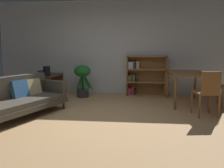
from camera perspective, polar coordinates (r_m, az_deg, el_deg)
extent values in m
plane|color=tan|center=(4.12, -3.74, -9.63)|extent=(8.16, 8.16, 0.00)
cube|color=silver|center=(6.59, 0.00, 9.24)|extent=(6.80, 0.10, 2.70)
cylinder|color=#56351E|center=(5.05, -12.32, -5.39)|extent=(0.04, 0.04, 0.16)
cylinder|color=#56351E|center=(5.52, -17.84, -4.42)|extent=(0.04, 0.04, 0.16)
cube|color=#474238|center=(4.64, -23.06, -5.53)|extent=(1.51, 2.16, 0.10)
cube|color=#474238|center=(4.62, -23.13, -4.33)|extent=(1.45, 2.07, 0.10)
cube|color=#474238|center=(4.82, -25.69, -0.82)|extent=(0.90, 1.85, 0.42)
cube|color=#474238|center=(5.21, -15.31, -0.49)|extent=(0.77, 0.43, 0.26)
cube|color=#336093|center=(4.83, -22.71, -1.21)|extent=(0.31, 0.40, 0.37)
cube|color=tan|center=(5.06, -19.66, -0.70)|extent=(0.31, 0.39, 0.36)
cube|color=#56351E|center=(6.73, -14.11, 0.15)|extent=(0.41, 0.04, 0.64)
cube|color=#56351E|center=(5.83, -17.33, -1.31)|extent=(0.41, 0.04, 0.64)
cube|color=#56351E|center=(6.28, -15.59, -0.88)|extent=(0.41, 0.98, 0.04)
cube|color=#56351E|center=(6.23, -15.72, 2.18)|extent=(0.41, 1.02, 0.04)
cube|color=#56351E|center=(6.33, -15.49, -3.20)|extent=(0.41, 0.98, 0.04)
cube|color=#333338|center=(6.32, -15.71, 2.52)|extent=(0.25, 0.35, 0.02)
cube|color=black|center=(6.41, -17.37, 2.96)|extent=(0.23, 0.34, 0.09)
cylinder|color=black|center=(5.98, -16.48, 3.22)|extent=(0.18, 0.18, 0.24)
cylinder|color=slate|center=(5.97, -16.50, 3.67)|extent=(0.10, 0.10, 0.01)
cylinder|color=#333338|center=(6.22, -7.53, -2.28)|extent=(0.33, 0.33, 0.22)
cylinder|color=#1E6B28|center=(6.13, -6.34, 0.85)|extent=(0.31, 0.06, 0.49)
cylinder|color=#1E6B28|center=(6.24, -6.68, 1.05)|extent=(0.20, 0.24, 0.51)
cylinder|color=#1E6B28|center=(6.29, -7.60, 1.16)|extent=(0.10, 0.27, 0.52)
cylinder|color=#1E6B28|center=(6.18, -8.26, 0.68)|extent=(0.18, 0.05, 0.44)
cylinder|color=#1E6B28|center=(6.12, -7.90, 0.45)|extent=(0.09, 0.16, 0.41)
cylinder|color=#1E6B28|center=(6.01, -7.09, 1.13)|extent=(0.21, 0.32, 0.59)
ellipsoid|color=#1E6B28|center=(6.14, -7.65, 3.35)|extent=(0.46, 0.46, 0.32)
cylinder|color=brown|center=(6.14, 14.12, -0.25)|extent=(0.06, 0.06, 0.73)
cylinder|color=brown|center=(5.02, 16.02, -2.32)|extent=(0.06, 0.06, 0.73)
cylinder|color=brown|center=(6.29, 20.61, -0.34)|extent=(0.06, 0.06, 0.73)
cylinder|color=brown|center=(5.20, 23.84, -2.36)|extent=(0.06, 0.06, 0.73)
cube|color=brown|center=(5.60, 18.77, 2.69)|extent=(0.82, 1.25, 0.05)
cylinder|color=brown|center=(5.62, 26.57, -3.29)|extent=(0.04, 0.04, 0.43)
cylinder|color=brown|center=(6.00, 25.66, -2.50)|extent=(0.04, 0.04, 0.43)
cylinder|color=brown|center=(4.87, 19.84, -4.52)|extent=(0.04, 0.04, 0.45)
cylinder|color=brown|center=(5.03, 23.85, -4.34)|extent=(0.04, 0.04, 0.45)
cylinder|color=brown|center=(4.55, 21.62, -5.56)|extent=(0.04, 0.04, 0.45)
cylinder|color=brown|center=(4.71, 25.85, -5.33)|extent=(0.04, 0.04, 0.45)
cube|color=brown|center=(4.74, 22.97, -2.06)|extent=(0.47, 0.46, 0.04)
cube|color=brown|center=(4.54, 24.15, 0.34)|extent=(0.38, 0.09, 0.42)
cube|color=olive|center=(6.40, 3.89, 2.22)|extent=(0.04, 0.29, 1.14)
cube|color=olive|center=(6.46, 13.56, 2.05)|extent=(0.04, 0.29, 1.14)
cube|color=olive|center=(6.36, 8.87, 7.07)|extent=(1.12, 0.29, 0.04)
cube|color=olive|center=(6.49, 8.64, -2.69)|extent=(1.12, 0.29, 0.04)
cube|color=olive|center=(6.53, 8.69, 2.27)|extent=(1.08, 0.04, 1.14)
cube|color=olive|center=(6.43, 8.71, 0.53)|extent=(1.08, 0.28, 0.04)
cube|color=olive|center=(6.39, 8.79, 3.76)|extent=(1.08, 0.28, 0.04)
cube|color=#993884|center=(6.45, 4.45, -1.76)|extent=(0.06, 0.22, 0.17)
cube|color=red|center=(6.43, 4.97, -1.80)|extent=(0.04, 0.18, 0.17)
cube|color=red|center=(6.43, 5.41, -1.59)|extent=(0.06, 0.18, 0.22)
cube|color=black|center=(6.45, 5.93, -1.84)|extent=(0.05, 0.25, 0.16)
cube|color=#337F47|center=(6.39, 4.44, 1.51)|extent=(0.05, 0.24, 0.17)
cube|color=red|center=(6.38, 5.01, 1.61)|extent=(0.06, 0.18, 0.20)
cube|color=#337F47|center=(6.38, 5.64, 1.54)|extent=(0.06, 0.21, 0.19)
cube|color=black|center=(6.38, 6.08, 1.69)|extent=(0.03, 0.20, 0.22)
cube|color=silver|center=(6.34, 4.57, 4.86)|extent=(0.07, 0.18, 0.20)
cube|color=silver|center=(6.36, 5.18, 4.84)|extent=(0.04, 0.25, 0.19)
cube|color=#2D5199|center=(6.34, 5.61, 4.92)|extent=(0.05, 0.18, 0.21)
cube|color=black|center=(6.34, 5.99, 4.70)|extent=(0.03, 0.18, 0.17)
cube|color=orange|center=(6.34, 6.36, 4.93)|extent=(0.04, 0.20, 0.22)
cube|color=silver|center=(6.35, 6.76, 4.83)|extent=(0.04, 0.23, 0.20)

